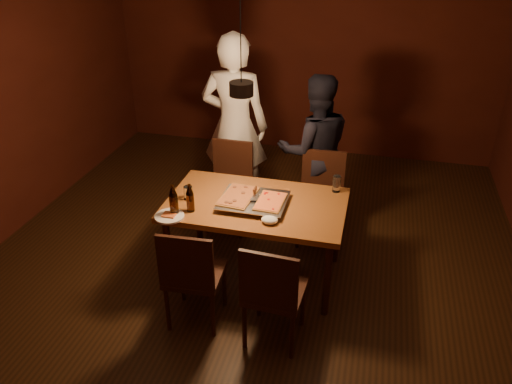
% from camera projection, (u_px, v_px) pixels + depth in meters
% --- Properties ---
extents(room_shell, '(6.00, 6.00, 6.00)m').
position_uv_depth(room_shell, '(242.00, 133.00, 3.83)').
color(room_shell, '#361E0E').
rests_on(room_shell, ground).
extents(dining_table, '(1.50, 0.90, 0.75)m').
position_uv_depth(dining_table, '(256.00, 210.00, 4.23)').
color(dining_table, '#995927').
rests_on(dining_table, floor).
extents(chair_far_left, '(0.42, 0.42, 0.49)m').
position_uv_depth(chair_far_left, '(230.00, 177.00, 5.08)').
color(chair_far_left, '#38190F').
rests_on(chair_far_left, floor).
extents(chair_far_right, '(0.43, 0.43, 0.49)m').
position_uv_depth(chair_far_right, '(321.00, 189.00, 4.86)').
color(chair_far_right, '#38190F').
rests_on(chair_far_right, floor).
extents(chair_near_left, '(0.44, 0.44, 0.49)m').
position_uv_depth(chair_near_left, '(191.00, 270.00, 3.73)').
color(chair_near_left, '#38190F').
rests_on(chair_near_left, floor).
extents(chair_near_right, '(0.44, 0.44, 0.49)m').
position_uv_depth(chair_near_right, '(272.00, 287.00, 3.55)').
color(chair_near_right, '#38190F').
rests_on(chair_near_right, floor).
extents(pizza_tray, '(0.57, 0.47, 0.05)m').
position_uv_depth(pizza_tray, '(253.00, 202.00, 4.15)').
color(pizza_tray, silver).
rests_on(pizza_tray, dining_table).
extents(pizza_meat, '(0.29, 0.42, 0.02)m').
position_uv_depth(pizza_meat, '(238.00, 196.00, 4.17)').
color(pizza_meat, maroon).
rests_on(pizza_meat, pizza_tray).
extents(pizza_cheese, '(0.23, 0.35, 0.02)m').
position_uv_depth(pizza_cheese, '(270.00, 201.00, 4.10)').
color(pizza_cheese, gold).
rests_on(pizza_cheese, pizza_tray).
extents(spatula, '(0.11, 0.25, 0.04)m').
position_uv_depth(spatula, '(253.00, 197.00, 4.14)').
color(spatula, silver).
rests_on(spatula, pizza_tray).
extents(beer_bottle_a, '(0.07, 0.07, 0.27)m').
position_uv_depth(beer_bottle_a, '(173.00, 200.00, 3.96)').
color(beer_bottle_a, black).
rests_on(beer_bottle_a, dining_table).
extents(beer_bottle_b, '(0.06, 0.06, 0.24)m').
position_uv_depth(beer_bottle_b, '(190.00, 198.00, 4.01)').
color(beer_bottle_b, black).
rests_on(beer_bottle_b, dining_table).
extents(water_glass_left, '(0.08, 0.08, 0.12)m').
position_uv_depth(water_glass_left, '(188.00, 193.00, 4.22)').
color(water_glass_left, silver).
rests_on(water_glass_left, dining_table).
extents(water_glass_right, '(0.07, 0.07, 0.15)m').
position_uv_depth(water_glass_right, '(337.00, 184.00, 4.33)').
color(water_glass_right, silver).
rests_on(water_glass_right, dining_table).
extents(plate_slice, '(0.24, 0.24, 0.03)m').
position_uv_depth(plate_slice, '(169.00, 216.00, 3.98)').
color(plate_slice, white).
rests_on(plate_slice, dining_table).
extents(napkin, '(0.13, 0.10, 0.06)m').
position_uv_depth(napkin, '(270.00, 220.00, 3.90)').
color(napkin, white).
rests_on(napkin, dining_table).
extents(diner_white, '(0.71, 0.47, 1.92)m').
position_uv_depth(diner_white, '(235.00, 126.00, 5.17)').
color(diner_white, white).
rests_on(diner_white, floor).
extents(diner_dark, '(0.92, 0.82, 1.57)m').
position_uv_depth(diner_dark, '(315.00, 150.00, 5.05)').
color(diner_dark, black).
rests_on(diner_dark, floor).
extents(pendant_lamp, '(0.18, 0.18, 1.10)m').
position_uv_depth(pendant_lamp, '(241.00, 87.00, 3.65)').
color(pendant_lamp, black).
rests_on(pendant_lamp, ceiling).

